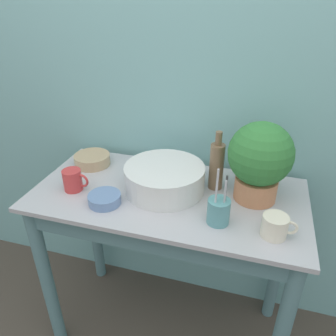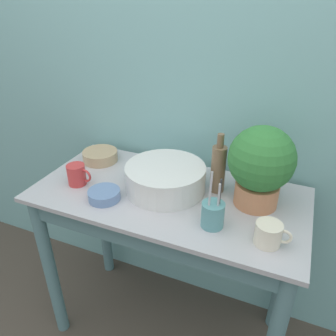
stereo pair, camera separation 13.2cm
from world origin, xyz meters
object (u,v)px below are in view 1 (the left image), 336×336
mug_red (73,180)px  bowl_small_tan (92,160)px  potted_plant (260,159)px  utensil_cup (219,211)px  bowl_small_blue (105,199)px  mug_cream (275,226)px  bowl_wash_large (165,178)px  bottle_tall (217,165)px

mug_red → bowl_small_tan: mug_red is taller
potted_plant → mug_red: potted_plant is taller
bowl_small_tan → utensil_cup: (0.66, -0.28, 0.03)m
potted_plant → bowl_small_blue: 0.63m
mug_cream → bowl_small_blue: (-0.65, 0.01, -0.02)m
bowl_wash_large → mug_cream: bearing=-21.5°
bottle_tall → mug_cream: 0.36m
bowl_small_tan → bowl_small_blue: size_ratio=1.31×
bowl_wash_large → mug_red: (-0.37, -0.11, -0.01)m
bowl_wash_large → mug_cream: size_ratio=2.76×
bowl_small_tan → potted_plant: bearing=-5.5°
bottle_tall → utensil_cup: size_ratio=1.15×
mug_cream → mug_red: bearing=175.4°
utensil_cup → potted_plant: bearing=59.5°
mug_cream → mug_red: 0.82m
potted_plant → bowl_wash_large: bearing=-173.7°
bottle_tall → mug_red: size_ratio=2.26×
potted_plant → bowl_small_blue: potted_plant is taller
mug_cream → bottle_tall: bearing=134.2°
mug_cream → utensil_cup: (-0.20, 0.02, 0.01)m
potted_plant → bowl_small_blue: size_ratio=2.50×
bowl_wash_large → bowl_small_blue: (-0.20, -0.17, -0.03)m
potted_plant → bottle_tall: bearing=168.0°
bottle_tall → bowl_small_tan: bearing=176.4°
mug_cream → utensil_cup: utensil_cup is taller
mug_red → utensil_cup: size_ratio=0.51×
bottle_tall → mug_red: bottle_tall is taller
utensil_cup → mug_red: bearing=175.6°
bottle_tall → bowl_small_tan: 0.61m
bowl_wash_large → utensil_cup: size_ratio=1.50×
potted_plant → mug_cream: potted_plant is taller
mug_cream → mug_red: (-0.82, 0.07, 0.01)m
mug_cream → utensil_cup: size_ratio=0.54×
bowl_small_tan → bowl_small_blue: (0.20, -0.28, -0.01)m
utensil_cup → mug_cream: bearing=-5.1°
mug_red → utensil_cup: (0.62, -0.05, 0.00)m
potted_plant → bowl_small_tan: 0.79m
bowl_small_tan → mug_red: bearing=-81.7°
bowl_wash_large → bowl_small_blue: size_ratio=2.58×
bottle_tall → utensil_cup: bearing=-78.3°
bowl_wash_large → bottle_tall: 0.22m
utensil_cup → bowl_small_blue: bearing=-179.1°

